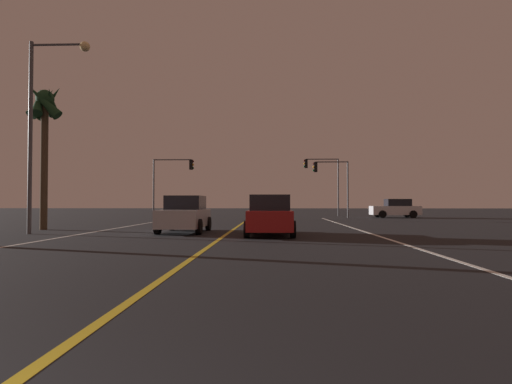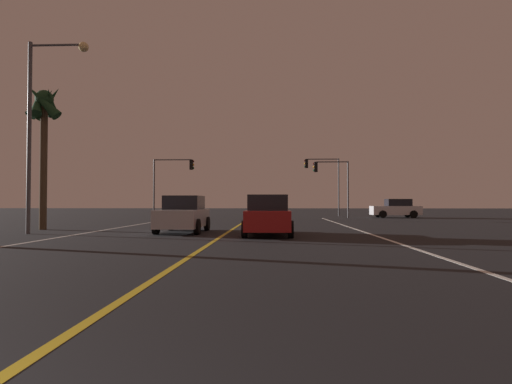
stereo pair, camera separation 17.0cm
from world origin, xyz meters
The scene contains 11 objects.
lane_edge_right centered at (6.37, 15.29, 0.00)m, with size 0.16×42.59×0.01m, color silver.
lane_edge_left centered at (-6.37, 15.29, 0.00)m, with size 0.16×42.59×0.01m, color silver.
lane_center_divider centered at (0.00, 15.29, 0.00)m, with size 0.16×42.59×0.01m, color gold.
car_oncoming centered at (-2.07, 18.74, 0.82)m, with size 2.02×4.30×1.70m.
car_lead_same_lane centered at (1.89, 17.00, 0.82)m, with size 2.02×4.30×1.70m.
car_crossing_side centered at (13.21, 38.36, 0.82)m, with size 4.30×2.02×1.70m.
traffic_light_near_right centered at (7.16, 37.09, 3.76)m, with size 3.16×0.36×5.03m.
traffic_light_near_left centered at (-6.90, 37.09, 3.96)m, with size 3.72×0.36×5.28m.
traffic_light_far_right centered at (7.05, 42.59, 4.34)m, with size 3.56×0.36×5.84m.
street_lamp_left_mid centered at (-8.08, 17.40, 5.41)m, with size 2.72×0.44×8.53m.
palm_tree_left_mid centered at (-9.66, 20.34, 5.96)m, with size 1.99×1.81×7.54m.
Camera 2 is at (2.16, -1.03, 1.39)m, focal length 30.05 mm.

